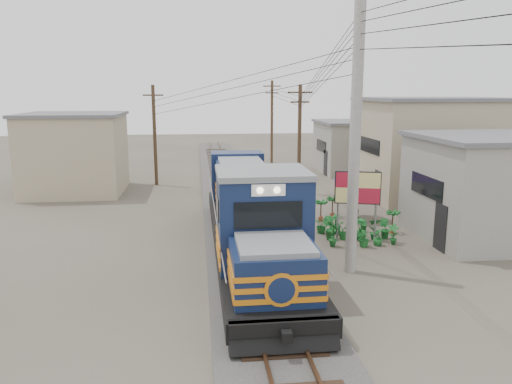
{
  "coord_description": "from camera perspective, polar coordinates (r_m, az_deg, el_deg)",
  "views": [
    {
      "loc": [
        -2.05,
        -17.6,
        6.63
      ],
      "look_at": [
        0.49,
        3.94,
        2.2
      ],
      "focal_mm": 35.0,
      "sensor_mm": 36.0,
      "label": 1
    }
  ],
  "objects": [
    {
      "name": "utility_pole_main",
      "position": [
        18.05,
        11.26,
        6.14
      ],
      "size": [
        0.4,
        0.4,
        10.0
      ],
      "color": "#9E9B93",
      "rests_on": "ground"
    },
    {
      "name": "power_lines",
      "position": [
        26.18,
        -2.63,
        13.58
      ],
      "size": [
        9.65,
        19.0,
        3.3
      ],
      "color": "black",
      "rests_on": "ground"
    },
    {
      "name": "track",
      "position": [
        28.4,
        -2.43,
        -1.42
      ],
      "size": [
        1.15,
        70.0,
        0.12
      ],
      "color": "#51331E",
      "rests_on": "ground"
    },
    {
      "name": "plant_nursery",
      "position": [
        22.92,
        10.85,
        -4.31
      ],
      "size": [
        3.38,
        3.04,
        1.14
      ],
      "color": "#1C6427",
      "rests_on": "ground"
    },
    {
      "name": "billboard",
      "position": [
        22.58,
        11.54,
        0.25
      ],
      "size": [
        1.98,
        0.67,
        3.13
      ],
      "rotation": [
        0.0,
        0.0,
        -0.28
      ],
      "color": "#99999E",
      "rests_on": "ground"
    },
    {
      "name": "shophouse_front",
      "position": [
        25.02,
        26.18,
        0.52
      ],
      "size": [
        7.35,
        6.3,
        4.7
      ],
      "color": "gray",
      "rests_on": "ground"
    },
    {
      "name": "ground",
      "position": [
        18.92,
        -0.09,
        -8.97
      ],
      "size": [
        120.0,
        120.0,
        0.0
      ],
      "primitive_type": "plane",
      "color": "#473F35",
      "rests_on": "ground"
    },
    {
      "name": "vendor",
      "position": [
        26.55,
        11.26,
        -1.46
      ],
      "size": [
        0.66,
        0.61,
        1.51
      ],
      "primitive_type": "imported",
      "rotation": [
        0.0,
        0.0,
        3.73
      ],
      "color": "black",
      "rests_on": "ground"
    },
    {
      "name": "wooden_pole_mid",
      "position": [
        32.4,
        4.98,
        6.28
      ],
      "size": [
        1.6,
        0.24,
        7.0
      ],
      "color": "#4C3826",
      "rests_on": "ground"
    },
    {
      "name": "market_umbrella",
      "position": [
        26.21,
        11.4,
        1.94
      ],
      "size": [
        2.6,
        2.6,
        2.68
      ],
      "rotation": [
        0.0,
        0.0,
        -0.07
      ],
      "color": "black",
      "rests_on": "ground"
    },
    {
      "name": "ballast",
      "position": [
        28.44,
        -2.42,
        -1.78
      ],
      "size": [
        3.6,
        70.0,
        0.16
      ],
      "primitive_type": "cube",
      "color": "#595651",
      "rests_on": "ground"
    },
    {
      "name": "wooden_pole_far",
      "position": [
        46.19,
        1.82,
        8.2
      ],
      "size": [
        1.6,
        0.24,
        7.5
      ],
      "color": "#4C3826",
      "rests_on": "ground"
    },
    {
      "name": "wooden_pole_left",
      "position": [
        35.84,
        -11.51,
        6.6
      ],
      "size": [
        1.6,
        0.24,
        7.0
      ],
      "color": "#4C3826",
      "rests_on": "ground"
    },
    {
      "name": "shophouse_mid",
      "position": [
        33.16,
        19.4,
        4.8
      ],
      "size": [
        8.4,
        7.35,
        6.2
      ],
      "color": "tan",
      "rests_on": "ground"
    },
    {
      "name": "shophouse_back",
      "position": [
        41.93,
        11.48,
        5.13
      ],
      "size": [
        6.3,
        6.3,
        4.2
      ],
      "color": "gray",
      "rests_on": "ground"
    },
    {
      "name": "shophouse_left",
      "position": [
        34.76,
        -19.97,
        4.22
      ],
      "size": [
        6.3,
        6.3,
        5.2
      ],
      "color": "tan",
      "rests_on": "ground"
    },
    {
      "name": "locomotive",
      "position": [
        19.96,
        -0.64,
        -2.62
      ],
      "size": [
        2.97,
        16.16,
        4.0
      ],
      "color": "black",
      "rests_on": "ground"
    }
  ]
}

